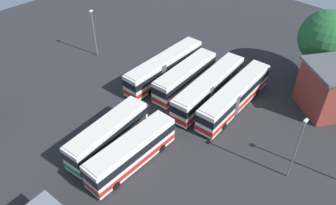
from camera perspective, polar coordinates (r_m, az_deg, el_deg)
ground_plane at (r=42.94m, az=-0.86°, el=-2.97°), size 93.52×93.52×0.00m
bus_row0_slot1 at (r=36.76m, az=-6.13°, el=-8.17°), size 11.35×3.14×3.59m
bus_row0_slot2 at (r=38.95m, az=-10.03°, el=-5.28°), size 11.17×4.01×3.59m
bus_row1_slot0 at (r=44.44m, az=11.11°, el=1.04°), size 14.47×4.00×3.59m
bus_row1_slot1 at (r=45.46m, az=6.90°, el=2.54°), size 14.49×4.33×3.59m
bus_row1_slot2 at (r=47.22m, az=2.90°, el=4.36°), size 11.69×3.73×3.59m
bus_row1_slot3 at (r=49.19m, az=-0.59°, el=5.99°), size 14.41×3.46×3.59m
lamp_post_far_corner at (r=35.80m, az=20.80°, el=-7.03°), size 0.56×0.28×8.01m
lamp_post_by_building at (r=54.77m, az=-12.33°, el=11.59°), size 0.56×0.28×7.68m
tree_northeast at (r=51.70m, az=24.98°, el=9.93°), size 7.36×7.36×10.26m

